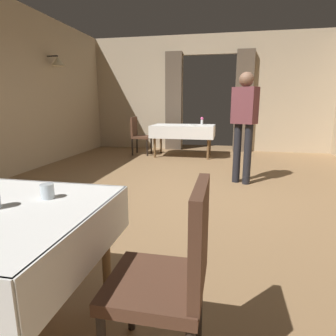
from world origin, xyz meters
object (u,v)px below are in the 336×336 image
at_px(chair_mid_left, 139,134).
at_px(glass_near_b, 47,191).
at_px(person_waiter_by_doorway, 244,119).
at_px(chair_near_right, 173,272).
at_px(dining_table_mid, 183,129).
at_px(flower_vase_mid, 202,121).
at_px(plate_mid_b, 193,125).

distance_m(chair_mid_left, glass_near_b, 5.70).
xyz_separation_m(glass_near_b, person_waiter_by_doorway, (1.20, 3.31, 0.23)).
height_order(chair_near_right, glass_near_b, chair_near_right).
bearing_deg(person_waiter_by_doorway, chair_near_right, -97.63).
xyz_separation_m(dining_table_mid, chair_near_right, (0.82, -5.73, -0.14)).
height_order(flower_vase_mid, plate_mid_b, flower_vase_mid).
bearing_deg(plate_mid_b, person_waiter_by_doorway, -64.56).
xyz_separation_m(dining_table_mid, glass_near_b, (0.08, -5.54, 0.14)).
xyz_separation_m(chair_mid_left, flower_vase_mid, (1.56, 0.12, 0.34)).
xyz_separation_m(dining_table_mid, flower_vase_mid, (0.43, 0.15, 0.20)).
height_order(dining_table_mid, person_waiter_by_doorway, person_waiter_by_doorway).
xyz_separation_m(flower_vase_mid, person_waiter_by_doorway, (0.85, -2.38, 0.17)).
height_order(chair_mid_left, glass_near_b, chair_mid_left).
bearing_deg(flower_vase_mid, person_waiter_by_doorway, -70.27).
xyz_separation_m(chair_near_right, plate_mid_b, (-0.58, 5.71, 0.24)).
height_order(chair_mid_left, person_waiter_by_doorway, person_waiter_by_doorway).
xyz_separation_m(chair_near_right, chair_mid_left, (-1.94, 5.76, 0.00)).
distance_m(chair_near_right, plate_mid_b, 5.74).
bearing_deg(flower_vase_mid, plate_mid_b, -139.31).
height_order(chair_near_right, chair_mid_left, same).
relative_size(dining_table_mid, glass_near_b, 18.19).
bearing_deg(plate_mid_b, dining_table_mid, 174.84).
distance_m(glass_near_b, plate_mid_b, 5.52).
bearing_deg(plate_mid_b, chair_mid_left, 177.80).
height_order(chair_mid_left, plate_mid_b, chair_mid_left).
height_order(dining_table_mid, plate_mid_b, plate_mid_b).
bearing_deg(person_waiter_by_doorway, chair_mid_left, 136.87).
distance_m(chair_near_right, person_waiter_by_doorway, 3.57).
xyz_separation_m(chair_mid_left, plate_mid_b, (1.36, -0.05, 0.24)).
height_order(glass_near_b, plate_mid_b, glass_near_b).
relative_size(chair_mid_left, glass_near_b, 11.36).
height_order(dining_table_mid, flower_vase_mid, flower_vase_mid).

